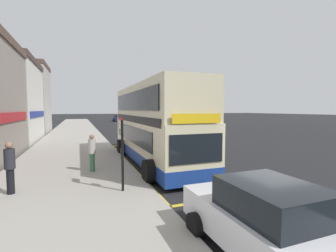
# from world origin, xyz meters

# --- Properties ---
(ground_plane) EXTENTS (260.00, 260.00, 0.00)m
(ground_plane) POSITION_xyz_m (0.00, 32.00, 0.00)
(ground_plane) COLOR black
(pavement_near) EXTENTS (6.00, 76.00, 0.14)m
(pavement_near) POSITION_xyz_m (-7.00, 32.00, 0.07)
(pavement_near) COLOR #A39E93
(pavement_near) RESTS_ON ground
(double_decker_bus) EXTENTS (3.22, 10.80, 4.40)m
(double_decker_bus) POSITION_xyz_m (-2.46, 6.61, 2.06)
(double_decker_bus) COLOR beige
(double_decker_bus) RESTS_ON ground
(bus_bay_markings) EXTENTS (3.12, 13.49, 0.01)m
(bus_bay_markings) POSITION_xyz_m (-2.44, 6.91, 0.01)
(bus_bay_markings) COLOR yellow
(bus_bay_markings) RESTS_ON ground
(bus_stop_sign) EXTENTS (0.09, 0.51, 2.61)m
(bus_stop_sign) POSITION_xyz_m (-5.08, 1.94, 1.69)
(bus_stop_sign) COLOR black
(bus_stop_sign) RESTS_ON pavement_near
(terrace_far) EXTENTS (7.36, 7.71, 9.80)m
(terrace_far) POSITION_xyz_m (-13.81, 28.64, 4.46)
(terrace_far) COLOR #B2ADA8
(terrace_far) RESTS_ON ground
(parked_car_white_behind) EXTENTS (2.09, 4.20, 1.62)m
(parked_car_white_behind) POSITION_xyz_m (-3.04, -2.95, 0.80)
(parked_car_white_behind) COLOR silver
(parked_car_white_behind) RESTS_ON ground
(parked_car_navy_kerbside) EXTENTS (2.09, 4.20, 1.62)m
(parked_car_navy_kerbside) POSITION_xyz_m (2.75, 53.89, 0.80)
(parked_car_navy_kerbside) COLOR navy
(parked_car_navy_kerbside) RESTS_ON ground
(pedestrian_waiting_near_sign) EXTENTS (0.34, 0.34, 1.74)m
(pedestrian_waiting_near_sign) POSITION_xyz_m (-5.95, 5.06, 1.09)
(pedestrian_waiting_near_sign) COLOR #3F724C
(pedestrian_waiting_near_sign) RESTS_ON pavement_near
(pedestrian_further_back) EXTENTS (0.34, 0.34, 1.80)m
(pedestrian_further_back) POSITION_xyz_m (-8.76, 2.92, 1.13)
(pedestrian_further_back) COLOR black
(pedestrian_further_back) RESTS_ON pavement_near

